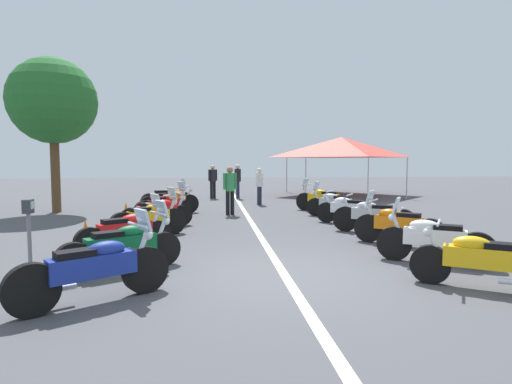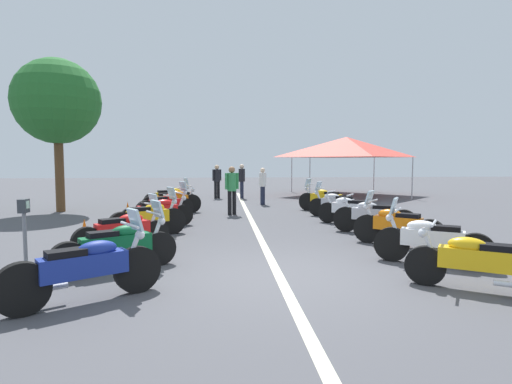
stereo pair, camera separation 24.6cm
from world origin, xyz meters
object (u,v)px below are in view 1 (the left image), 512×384
(motorcycle_left_row_4, at_px, (158,212))
(bystander_2, at_px, (230,187))
(bystander_1, at_px, (259,183))
(motorcycle_left_row_5, at_px, (165,205))
(motorcycle_right_row_3, at_px, (373,216))
(parking_meter, at_px, (29,224))
(event_tent, at_px, (341,147))
(motorcycle_left_row_0, at_px, (95,268))
(bystander_0, at_px, (213,179))
(traffic_cone_2, at_px, (86,233))
(motorcycle_left_row_6, at_px, (170,201))
(motorcycle_left_row_2, at_px, (127,230))
(roadside_tree_0, at_px, (53,102))
(motorcycle_right_row_1, at_px, (433,239))
(motorcycle_right_row_2, at_px, (397,224))
(bystander_3, at_px, (238,178))
(motorcycle_right_row_4, at_px, (348,209))
(traffic_cone_1, at_px, (126,212))
(motorcycle_left_row_1, at_px, (123,246))
(motorcycle_right_row_6, at_px, (323,199))
(motorcycle_left_row_7, at_px, (168,197))
(motorcycle_right_row_5, at_px, (334,204))
(motorcycle_left_row_3, at_px, (150,218))
(motorcycle_right_row_0, at_px, (483,260))

(motorcycle_left_row_4, height_order, bystander_2, bystander_2)
(motorcycle_left_row_4, bearing_deg, bystander_1, 35.29)
(motorcycle_left_row_5, distance_m, motorcycle_right_row_3, 6.48)
(parking_meter, bearing_deg, event_tent, 57.23)
(motorcycle_left_row_0, bearing_deg, bystander_0, 50.35)
(motorcycle_left_row_5, relative_size, bystander_0, 1.02)
(traffic_cone_2, bearing_deg, motorcycle_left_row_6, -13.39)
(motorcycle_left_row_2, relative_size, traffic_cone_2, 2.91)
(roadside_tree_0, xyz_separation_m, event_tent, (6.22, -12.83, -1.41))
(motorcycle_left_row_0, bearing_deg, traffic_cone_2, 74.47)
(motorcycle_right_row_1, xyz_separation_m, motorcycle_right_row_2, (1.69, -0.10, 0.00))
(motorcycle_left_row_2, height_order, motorcycle_left_row_5, motorcycle_left_row_5)
(motorcycle_right_row_2, distance_m, bystander_3, 12.21)
(motorcycle_right_row_4, bearing_deg, traffic_cone_1, 26.16)
(motorcycle_left_row_1, relative_size, bystander_0, 1.13)
(bystander_2, bearing_deg, motorcycle_right_row_6, -105.81)
(motorcycle_left_row_2, height_order, event_tent, event_tent)
(motorcycle_left_row_0, xyz_separation_m, motorcycle_left_row_4, (6.29, 0.01, -0.03))
(motorcycle_left_row_7, xyz_separation_m, parking_meter, (-9.61, 1.14, 0.43))
(motorcycle_right_row_4, bearing_deg, motorcycle_right_row_1, 126.34)
(motorcycle_left_row_0, distance_m, motorcycle_right_row_3, 7.45)
(traffic_cone_1, bearing_deg, motorcycle_left_row_1, -168.88)
(motorcycle_left_row_5, bearing_deg, bystander_3, 33.46)
(roadside_tree_0, bearing_deg, motorcycle_right_row_4, -111.91)
(motorcycle_left_row_6, height_order, bystander_2, bystander_2)
(motorcycle_left_row_6, xyz_separation_m, motorcycle_right_row_3, (-4.51, -5.70, -0.00))
(roadside_tree_0, bearing_deg, motorcycle_left_row_5, -120.56)
(motorcycle_left_row_7, xyz_separation_m, motorcycle_right_row_6, (-1.44, -5.88, 0.01))
(motorcycle_left_row_1, height_order, event_tent, event_tent)
(motorcycle_left_row_6, xyz_separation_m, motorcycle_right_row_1, (-7.73, -5.55, -0.00))
(bystander_3, height_order, event_tent, event_tent)
(motorcycle_left_row_6, bearing_deg, motorcycle_left_row_5, -114.58)
(traffic_cone_2, distance_m, bystander_0, 11.79)
(traffic_cone_1, bearing_deg, event_tent, -47.47)
(motorcycle_right_row_5, height_order, event_tent, event_tent)
(motorcycle_right_row_3, height_order, parking_meter, parking_meter)
(motorcycle_right_row_2, bearing_deg, motorcycle_left_row_2, 39.87)
(motorcycle_left_row_7, distance_m, parking_meter, 9.68)
(motorcycle_left_row_2, relative_size, motorcycle_right_row_5, 1.03)
(motorcycle_right_row_4, relative_size, roadside_tree_0, 0.30)
(motorcycle_left_row_1, distance_m, parking_meter, 1.49)
(motorcycle_left_row_3, bearing_deg, traffic_cone_1, 79.36)
(motorcycle_left_row_0, xyz_separation_m, event_tent, (16.51, -8.61, 2.17))
(motorcycle_left_row_5, bearing_deg, motorcycle_right_row_2, -74.33)
(motorcycle_left_row_7, bearing_deg, motorcycle_left_row_6, -104.74)
(motorcycle_right_row_0, height_order, motorcycle_right_row_5, motorcycle_right_row_5)
(motorcycle_right_row_6, bearing_deg, bystander_1, -13.21)
(motorcycle_left_row_1, distance_m, motorcycle_right_row_1, 5.56)
(bystander_0, bearing_deg, motorcycle_right_row_2, 163.40)
(motorcycle_right_row_5, height_order, parking_meter, parking_meter)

